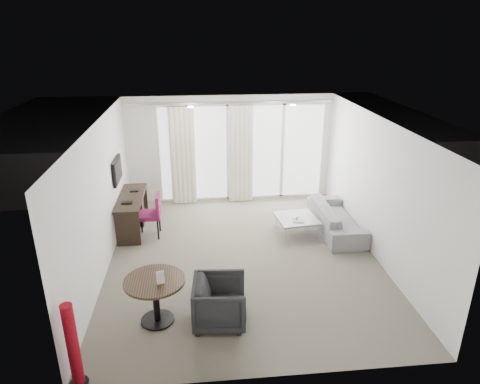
{
  "coord_description": "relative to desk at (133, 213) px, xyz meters",
  "views": [
    {
      "loc": [
        -0.79,
        -7.1,
        4.15
      ],
      "look_at": [
        0.0,
        0.6,
        1.1
      ],
      "focal_mm": 32.0,
      "sensor_mm": 36.0,
      "label": 1
    }
  ],
  "objects": [
    {
      "name": "downlight_b",
      "position": [
        3.43,
        0.16,
        2.21
      ],
      "size": [
        0.12,
        0.12,
        0.02
      ],
      "primitive_type": "cylinder",
      "color": "#FFE0B2",
      "rests_on": "ceiling"
    },
    {
      "name": "rattan_table",
      "position": [
        3.36,
        3.09,
        -0.15
      ],
      "size": [
        0.59,
        0.59,
        0.45
      ],
      "primitive_type": null,
      "rotation": [
        0.0,
        0.0,
        0.43
      ],
      "color": "brown",
      "rests_on": "terrace_slab"
    },
    {
      "name": "ceiling",
      "position": [
        2.23,
        -1.44,
        2.22
      ],
      "size": [
        5.0,
        6.0,
        0.0
      ],
      "primitive_type": "cube",
      "color": "white",
      "rests_on": "ground"
    },
    {
      "name": "red_lamp",
      "position": [
        -0.13,
        -4.3,
        0.2
      ],
      "size": [
        0.24,
        0.24,
        1.16
      ],
      "primitive_type": "cylinder",
      "rotation": [
        0.0,
        0.0,
        -0.05
      ],
      "color": "maroon",
      "rests_on": "floor"
    },
    {
      "name": "window_frame",
      "position": [
        2.53,
        1.53,
        0.82
      ],
      "size": [
        4.1,
        0.06,
        2.44
      ],
      "primitive_type": null,
      "color": "white",
      "rests_on": "ground"
    },
    {
      "name": "terrace_slab",
      "position": [
        2.53,
        3.06,
        -0.44
      ],
      "size": [
        5.6,
        3.0,
        0.12
      ],
      "primitive_type": "cube",
      "color": "#4D4D50",
      "rests_on": "ground"
    },
    {
      "name": "coffee_table",
      "position": [
        3.45,
        -0.56,
        -0.19
      ],
      "size": [
        0.91,
        0.91,
        0.37
      ],
      "primitive_type": null,
      "rotation": [
        0.0,
        0.0,
        0.12
      ],
      "color": "gray",
      "rests_on": "floor"
    },
    {
      "name": "wall_left",
      "position": [
        -0.27,
        -1.44,
        0.92
      ],
      "size": [
        0.0,
        6.0,
        2.6
      ],
      "primitive_type": "cube",
      "color": "silver",
      "rests_on": "ground"
    },
    {
      "name": "rattan_chair_b",
      "position": [
        4.16,
        2.69,
        0.06
      ],
      "size": [
        0.7,
        0.7,
        0.87
      ],
      "primitive_type": null,
      "rotation": [
        0.0,
        0.0,
        -0.2
      ],
      "color": "brown",
      "rests_on": "terrace_slab"
    },
    {
      "name": "rattan_chair_a",
      "position": [
        2.93,
        2.71,
        0.07
      ],
      "size": [
        0.72,
        0.72,
        0.9
      ],
      "primitive_type": null,
      "rotation": [
        0.0,
        0.0,
        0.18
      ],
      "color": "brown",
      "rests_on": "terrace_slab"
    },
    {
      "name": "remote",
      "position": [
        3.43,
        -0.65,
        -0.02
      ],
      "size": [
        0.11,
        0.17,
        0.02
      ],
      "primitive_type": null,
      "rotation": [
        0.0,
        0.0,
        -0.39
      ],
      "color": "black",
      "rests_on": "coffee_table"
    },
    {
      "name": "curtain_left",
      "position": [
        1.08,
        1.38,
        0.82
      ],
      "size": [
        0.6,
        0.2,
        2.38
      ],
      "primitive_type": null,
      "color": "silver",
      "rests_on": "ground"
    },
    {
      "name": "downlight_a",
      "position": [
        1.33,
        0.16,
        2.21
      ],
      "size": [
        0.12,
        0.12,
        0.02
      ],
      "primitive_type": "cylinder",
      "color": "#FFE0B2",
      "rests_on": "ceiling"
    },
    {
      "name": "sofa",
      "position": [
        4.32,
        -0.52,
        -0.09
      ],
      "size": [
        0.77,
        1.98,
        0.58
      ],
      "primitive_type": "imported",
      "rotation": [
        0.0,
        0.0,
        1.57
      ],
      "color": "slate",
      "rests_on": "floor"
    },
    {
      "name": "window_panel",
      "position": [
        2.53,
        1.55,
        0.82
      ],
      "size": [
        4.0,
        0.02,
        2.38
      ],
      "primitive_type": null,
      "color": "white",
      "rests_on": "ground"
    },
    {
      "name": "floor",
      "position": [
        2.23,
        -1.44,
        -0.38
      ],
      "size": [
        5.0,
        6.0,
        0.0
      ],
      "primitive_type": "cube",
      "color": "#665F51",
      "rests_on": "ground"
    },
    {
      "name": "wall_front",
      "position": [
        2.23,
        -4.44,
        0.92
      ],
      "size": [
        5.0,
        0.0,
        2.6
      ],
      "primitive_type": "cube",
      "color": "silver",
      "rests_on": "ground"
    },
    {
      "name": "wall_right",
      "position": [
        4.73,
        -1.44,
        0.92
      ],
      "size": [
        0.0,
        6.0,
        2.6
      ],
      "primitive_type": "cube",
      "color": "silver",
      "rests_on": "ground"
    },
    {
      "name": "curtain_right",
      "position": [
        2.48,
        1.38,
        0.82
      ],
      "size": [
        0.6,
        0.2,
        2.38
      ],
      "primitive_type": null,
      "color": "silver",
      "rests_on": "ground"
    },
    {
      "name": "tub_armchair",
      "position": [
        1.68,
        -3.3,
        -0.02
      ],
      "size": [
        0.83,
        0.81,
        0.71
      ],
      "primitive_type": "imported",
      "rotation": [
        0.0,
        0.0,
        1.49
      ],
      "color": "black",
      "rests_on": "floor"
    },
    {
      "name": "round_table",
      "position": [
        0.75,
        -3.18,
        -0.02
      ],
      "size": [
        0.95,
        0.95,
        0.71
      ],
      "primitive_type": null,
      "rotation": [
        0.0,
        0.0,
        0.07
      ],
      "color": "#342417",
      "rests_on": "floor"
    },
    {
      "name": "balustrade",
      "position": [
        2.53,
        4.51,
        0.12
      ],
      "size": [
        5.5,
        0.06,
        1.05
      ],
      "primitive_type": null,
      "color": "#B2B2B7",
      "rests_on": "terrace_slab"
    },
    {
      "name": "desk_chair",
      "position": [
        0.38,
        -0.35,
        0.09
      ],
      "size": [
        0.51,
        0.48,
        0.93
      ],
      "primitive_type": null,
      "rotation": [
        0.0,
        0.0,
        -0.02
      ],
      "color": "maroon",
      "rests_on": "floor"
    },
    {
      "name": "curtain_track",
      "position": [
        2.23,
        1.38,
        2.07
      ],
      "size": [
        4.8,
        0.04,
        0.04
      ],
      "primitive_type": null,
      "color": "#B2B2B7",
      "rests_on": "ceiling"
    },
    {
      "name": "magazine",
      "position": [
        3.46,
        -0.69,
        -0.02
      ],
      "size": [
        0.22,
        0.27,
        0.01
      ],
      "primitive_type": null,
      "rotation": [
        0.0,
        0.0,
        -0.1
      ],
      "color": "gray",
      "rests_on": "coffee_table"
    },
    {
      "name": "menu_card",
      "position": [
        0.85,
        -3.28,
        0.34
      ],
      "size": [
        0.11,
        0.05,
        0.2
      ],
      "primitive_type": null,
      "rotation": [
        0.0,
        0.0,
        0.29
      ],
      "color": "white",
      "rests_on": "round_table"
    },
    {
      "name": "desk",
      "position": [
        0.0,
        0.0,
        0.0
      ],
      "size": [
        0.5,
        1.61,
        0.75
      ],
      "primitive_type": null,
      "color": "black",
      "rests_on": "floor"
    },
    {
      "name": "tv",
      "position": [
        -0.23,
        0.01,
        0.97
      ],
      "size": [
        0.05,
        0.8,
        0.5
      ],
      "primitive_type": null,
      "color": "black",
      "rests_on": "wall_left"
    }
  ]
}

